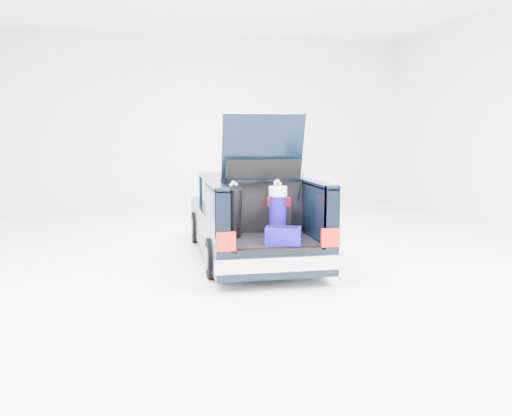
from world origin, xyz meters
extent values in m
plane|color=white|center=(0.00, 0.00, 0.00)|extent=(14.00, 14.00, 0.00)
cube|color=black|center=(0.00, 0.65, 0.50)|extent=(1.75, 3.00, 0.70)
cube|color=black|center=(0.00, 2.22, 0.40)|extent=(1.70, 0.30, 0.50)
cube|color=silver|center=(0.00, 2.36, 0.33)|extent=(1.72, 0.10, 0.22)
cube|color=black|center=(0.00, 0.15, 1.12)|extent=(1.55, 1.95, 0.54)
cube|color=black|center=(0.00, 0.15, 1.41)|extent=(1.62, 2.05, 0.06)
cube|color=black|center=(0.00, -1.50, 0.35)|extent=(1.75, 1.30, 0.40)
cube|color=black|center=(0.00, -1.48, 0.57)|extent=(1.32, 1.18, 0.05)
cube|color=black|center=(-0.78, -1.50, 0.97)|extent=(0.20, 1.30, 0.85)
cube|color=black|center=(0.78, -1.50, 0.97)|extent=(0.20, 1.30, 0.85)
cube|color=black|center=(-0.78, -1.50, 1.41)|extent=(0.20, 1.30, 0.06)
cube|color=black|center=(0.78, -1.50, 1.41)|extent=(0.20, 1.30, 0.06)
cube|color=black|center=(0.00, -0.88, 0.97)|extent=(1.36, 0.08, 0.84)
cube|color=silver|center=(0.00, -2.18, 0.38)|extent=(1.80, 0.12, 0.20)
cube|color=red|center=(-0.74, -2.15, 0.72)|extent=(0.26, 0.07, 0.26)
cube|color=red|center=(0.74, -2.15, 0.72)|extent=(0.26, 0.07, 0.26)
cube|color=black|center=(0.00, -2.15, 0.56)|extent=(1.20, 0.06, 0.06)
cube|color=black|center=(0.00, -1.05, 1.96)|extent=(1.28, 0.33, 1.03)
cube|color=black|center=(0.00, -1.01, 2.10)|extent=(0.95, 0.17, 0.54)
cylinder|color=black|center=(-0.82, 1.45, 0.31)|extent=(0.20, 0.62, 0.62)
cylinder|color=slate|center=(-0.82, 1.45, 0.31)|extent=(0.23, 0.36, 0.36)
cylinder|color=black|center=(0.82, 1.45, 0.31)|extent=(0.20, 0.62, 0.62)
cylinder|color=slate|center=(0.82, 1.45, 0.31)|extent=(0.23, 0.36, 0.36)
cylinder|color=black|center=(-0.82, -1.35, 0.31)|extent=(0.20, 0.62, 0.62)
cylinder|color=slate|center=(-0.82, -1.35, 0.31)|extent=(0.23, 0.36, 0.36)
cylinder|color=black|center=(0.82, -1.35, 0.31)|extent=(0.20, 0.62, 0.62)
cylinder|color=slate|center=(0.82, -1.35, 0.31)|extent=(0.23, 0.36, 0.36)
cube|color=#73030B|center=(0.25, -1.08, 0.89)|extent=(0.40, 0.30, 0.57)
cube|color=black|center=(0.25, -1.08, 1.19)|extent=(0.24, 0.10, 0.03)
cube|color=black|center=(0.25, -1.19, 0.83)|extent=(0.37, 0.10, 0.44)
cylinder|color=black|center=(-0.50, -1.31, 0.98)|extent=(0.28, 0.36, 0.78)
cube|color=white|center=(-0.50, -1.21, 1.01)|extent=(0.09, 0.03, 0.27)
sphere|color=#99999E|center=(-0.54, -1.29, 1.40)|extent=(0.06, 0.06, 0.06)
sphere|color=#99999E|center=(-0.47, -1.34, 1.42)|extent=(0.06, 0.06, 0.06)
cylinder|color=black|center=(0.14, -1.50, 0.65)|extent=(0.32, 0.32, 0.10)
cylinder|color=#12057F|center=(0.14, -1.50, 0.98)|extent=(0.30, 0.30, 0.56)
cylinder|color=white|center=(0.14, -1.50, 1.32)|extent=(0.32, 0.32, 0.14)
sphere|color=#99999E|center=(0.17, -1.48, 1.42)|extent=(0.07, 0.07, 0.07)
sphere|color=#99999E|center=(0.14, -1.45, 1.46)|extent=(0.07, 0.07, 0.07)
cube|color=#12057F|center=(0.12, -1.90, 0.72)|extent=(0.57, 0.46, 0.24)
cylinder|color=black|center=(0.12, -1.90, 0.85)|extent=(0.42, 0.15, 0.03)
camera|label=1|loc=(-1.73, -9.27, 2.15)|focal=38.00mm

